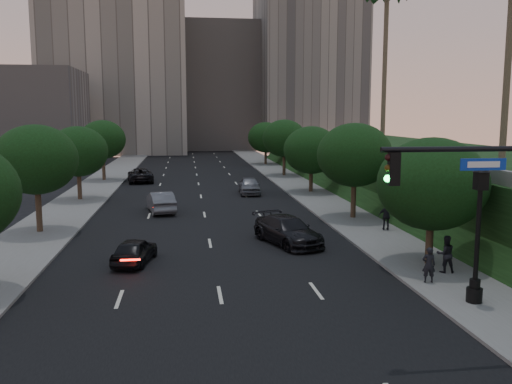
{
  "coord_description": "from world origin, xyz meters",
  "views": [
    {
      "loc": [
        -1.27,
        -16.18,
        7.28
      ],
      "look_at": [
        2.04,
        9.32,
        3.6
      ],
      "focal_mm": 38.0,
      "sensor_mm": 36.0,
      "label": 1
    }
  ],
  "objects": [
    {
      "name": "sidewalk_left",
      "position": [
        -10.25,
        30.0,
        0.07
      ],
      "size": [
        4.5,
        140.0,
        0.15
      ],
      "primitive_type": "cube",
      "color": "slate",
      "rests_on": "ground"
    },
    {
      "name": "sedan_near_left",
      "position": [
        -3.86,
        10.31,
        0.65
      ],
      "size": [
        2.28,
        4.04,
        1.3
      ],
      "primitive_type": "imported",
      "rotation": [
        0.0,
        0.0,
        2.93
      ],
      "color": "black",
      "rests_on": "ground"
    },
    {
      "name": "embankment",
      "position": [
        22.0,
        28.0,
        2.0
      ],
      "size": [
        18.0,
        90.0,
        4.0
      ],
      "primitive_type": "cube",
      "color": "black",
      "rests_on": "ground"
    },
    {
      "name": "road_surface",
      "position": [
        0.0,
        30.0,
        0.01
      ],
      "size": [
        16.0,
        140.0,
        0.02
      ],
      "primitive_type": "cube",
      "color": "black",
      "rests_on": "ground"
    },
    {
      "name": "office_block_filler",
      "position": [
        -26.0,
        70.0,
        7.0
      ],
      "size": [
        18.0,
        16.0,
        14.0
      ],
      "primitive_type": "cube",
      "color": "#9B948E",
      "rests_on": "ground"
    },
    {
      "name": "parapet_wall",
      "position": [
        13.5,
        28.0,
        4.35
      ],
      "size": [
        0.35,
        90.0,
        0.7
      ],
      "primitive_type": "cube",
      "color": "slate",
      "rests_on": "embankment"
    },
    {
      "name": "tree_right_b",
      "position": [
        10.3,
        20.0,
        4.52
      ],
      "size": [
        5.2,
        5.2,
        6.74
      ],
      "color": "#38281C",
      "rests_on": "ground"
    },
    {
      "name": "tree_left_d",
      "position": [
        -10.3,
        45.0,
        4.58
      ],
      "size": [
        5.0,
        5.0,
        6.71
      ],
      "color": "#38281C",
      "rests_on": "ground"
    },
    {
      "name": "tree_right_a",
      "position": [
        10.3,
        8.0,
        4.02
      ],
      "size": [
        5.2,
        5.2,
        6.24
      ],
      "color": "#38281C",
      "rests_on": "ground"
    },
    {
      "name": "office_block_right",
      "position": [
        24.0,
        96.0,
        18.0
      ],
      "size": [
        20.0,
        22.0,
        36.0
      ],
      "primitive_type": "cube",
      "color": "gray",
      "rests_on": "ground"
    },
    {
      "name": "sedan_near_right",
      "position": [
        4.36,
        13.33,
        0.78
      ],
      "size": [
        3.86,
        5.82,
        1.57
      ],
      "primitive_type": "imported",
      "rotation": [
        0.0,
        0.0,
        0.34
      ],
      "color": "black",
      "rests_on": "ground"
    },
    {
      "name": "pedestrian_a",
      "position": [
        8.95,
        5.13,
        0.92
      ],
      "size": [
        0.63,
        0.48,
        1.54
      ],
      "primitive_type": "imported",
      "rotation": [
        0.0,
        0.0,
        2.93
      ],
      "color": "black",
      "rests_on": "sidewalk_right"
    },
    {
      "name": "office_block_mid",
      "position": [
        6.0,
        102.0,
        13.0
      ],
      "size": [
        22.0,
        18.0,
        26.0
      ],
      "primitive_type": "cube",
      "color": "#9B948E",
      "rests_on": "ground"
    },
    {
      "name": "ground",
      "position": [
        0.0,
        0.0,
        0.0
      ],
      "size": [
        160.0,
        160.0,
        0.0
      ],
      "primitive_type": "plane",
      "color": "black",
      "rests_on": "ground"
    },
    {
      "name": "sedan_mid_left",
      "position": [
        -3.21,
        24.52,
        0.79
      ],
      "size": [
        2.53,
        5.0,
        1.57
      ],
      "primitive_type": "imported",
      "rotation": [
        0.0,
        0.0,
        3.33
      ],
      "color": "#5A5B61",
      "rests_on": "ground"
    },
    {
      "name": "sedan_far_left",
      "position": [
        -6.24,
        43.47,
        0.77
      ],
      "size": [
        3.26,
        5.85,
        1.55
      ],
      "primitive_type": "imported",
      "rotation": [
        0.0,
        0.0,
        3.27
      ],
      "color": "black",
      "rests_on": "ground"
    },
    {
      "name": "tree_right_d",
      "position": [
        10.3,
        47.0,
        4.52
      ],
      "size": [
        5.2,
        5.2,
        6.74
      ],
      "color": "#38281C",
      "rests_on": "ground"
    },
    {
      "name": "tree_left_c",
      "position": [
        -10.3,
        31.0,
        4.21
      ],
      "size": [
        5.0,
        5.0,
        6.34
      ],
      "color": "#38281C",
      "rests_on": "ground"
    },
    {
      "name": "tree_left_b",
      "position": [
        -10.3,
        18.0,
        4.58
      ],
      "size": [
        5.0,
        5.0,
        6.71
      ],
      "color": "#38281C",
      "rests_on": "ground"
    },
    {
      "name": "sidewalk_right",
      "position": [
        10.25,
        30.0,
        0.07
      ],
      "size": [
        4.5,
        140.0,
        0.15
      ],
      "primitive_type": "cube",
      "color": "slate",
      "rests_on": "ground"
    },
    {
      "name": "street_lamp",
      "position": [
        9.61,
        2.56,
        2.63
      ],
      "size": [
        0.64,
        0.64,
        5.62
      ],
      "color": "black",
      "rests_on": "ground"
    },
    {
      "name": "sedan_far_right",
      "position": [
        4.51,
        33.06,
        0.8
      ],
      "size": [
        2.06,
        4.75,
        1.59
      ],
      "primitive_type": "imported",
      "rotation": [
        0.0,
        0.0,
        -0.04
      ],
      "color": "slate",
      "rests_on": "ground"
    },
    {
      "name": "tree_right_e",
      "position": [
        10.3,
        62.0,
        4.02
      ],
      "size": [
        5.2,
        5.2,
        6.24
      ],
      "color": "#38281C",
      "rests_on": "ground"
    },
    {
      "name": "pedestrian_b",
      "position": [
        10.36,
        6.44,
        1.01
      ],
      "size": [
        0.9,
        0.74,
        1.71
      ],
      "primitive_type": "imported",
      "rotation": [
        0.0,
        0.0,
        3.03
      ],
      "color": "black",
      "rests_on": "sidewalk_right"
    },
    {
      "name": "tree_right_c",
      "position": [
        10.3,
        33.0,
        4.02
      ],
      "size": [
        5.2,
        5.2,
        6.24
      ],
      "color": "#38281C",
      "rests_on": "ground"
    },
    {
      "name": "office_block_left",
      "position": [
        -14.0,
        92.0,
        16.0
      ],
      "size": [
        26.0,
        20.0,
        32.0
      ],
      "primitive_type": "cube",
      "color": "#9B9488",
      "rests_on": "ground"
    },
    {
      "name": "pedestrian_c",
      "position": [
        11.06,
        15.63,
        1.02
      ],
      "size": [
        1.09,
        0.67,
        1.73
      ],
      "primitive_type": "imported",
      "rotation": [
        0.0,
        0.0,
        2.88
      ],
      "color": "black",
      "rests_on": "sidewalk_right"
    }
  ]
}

